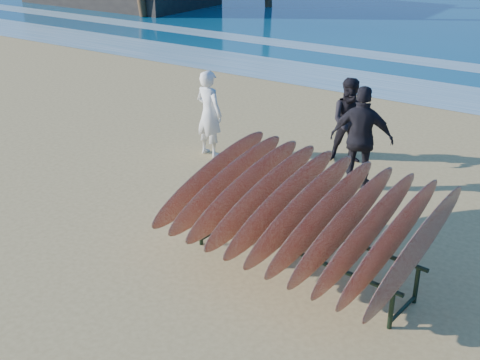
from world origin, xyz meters
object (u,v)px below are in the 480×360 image
(person_dark_a, at_px, (351,121))
(person_dark_b, at_px, (362,139))
(person_white, at_px, (209,114))
(surfboard_rack, at_px, (302,210))

(person_dark_a, bearing_deg, person_dark_b, -85.19)
(person_white, distance_m, person_dark_b, 3.05)
(surfboard_rack, distance_m, person_dark_b, 2.94)
(person_white, distance_m, person_dark_a, 2.67)
(person_white, relative_size, person_dark_b, 0.94)
(surfboard_rack, distance_m, person_dark_a, 4.04)
(person_white, height_order, person_dark_a, person_white)
(surfboard_rack, xyz_separation_m, person_dark_a, (-1.07, 3.90, -0.11))
(person_white, xyz_separation_m, person_dark_a, (2.40, 1.17, -0.03))
(surfboard_rack, bearing_deg, person_dark_a, 111.62)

